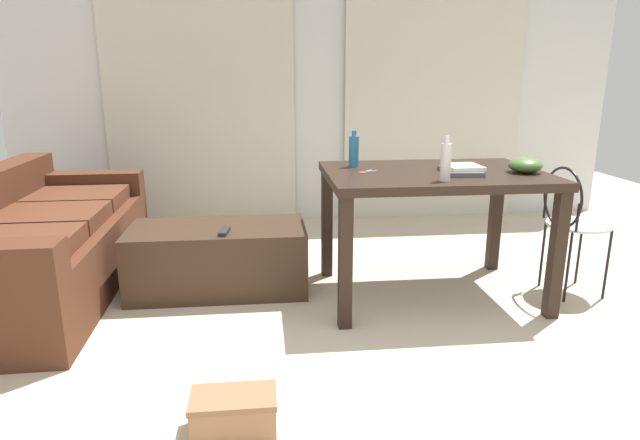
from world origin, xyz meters
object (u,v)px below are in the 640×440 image
scissors (366,172)px  tv_remote_primary (224,231)px  bottle_near (446,161)px  bowl (525,165)px  craft_table (433,188)px  couch (36,246)px  wire_chair (570,215)px  coffee_table (219,258)px  shoebox (234,413)px  bottle_far (354,151)px  book_stack (462,169)px

scissors → tv_remote_primary: bearing=175.0°
bottle_near → bowl: (0.55, 0.19, -0.06)m
craft_table → tv_remote_primary: craft_table is taller
couch → wire_chair: bearing=-6.9°
coffee_table → craft_table: 1.40m
bottle_near → shoebox: 1.65m
couch → bottle_far: bearing=-3.2°
bottle_far → scissors: bottle_far is taller
book_stack → scissors: bearing=170.7°
couch → tv_remote_primary: size_ratio=13.63×
bottle_near → shoebox: (-1.10, -0.93, -0.81)m
book_stack → shoebox: (-1.28, -1.14, -0.72)m
bowl → shoebox: (-1.65, -1.12, -0.74)m
bowl → scissors: size_ratio=1.68×
coffee_table → tv_remote_primary: (0.06, -0.15, 0.22)m
bottle_near → wire_chair: bearing=14.2°
bottle_far → book_stack: bearing=-27.0°
couch → book_stack: (2.56, -0.41, 0.50)m
coffee_table → bottle_near: size_ratio=4.59×
bowl → tv_remote_primary: 1.81m
coffee_table → wire_chair: (2.15, -0.30, 0.30)m
couch → craft_table: bearing=-7.5°
craft_table → bottle_far: 0.53m
wire_chair → bowl: bearing=-174.8°
coffee_table → craft_table: (1.30, -0.22, 0.47)m
craft_table → scissors: 0.42m
book_stack → scissors: (-0.54, 0.09, -0.02)m
craft_table → book_stack: size_ratio=4.40×
bottle_near → scissors: 0.49m
bowl → book_stack: 0.37m
tv_remote_primary → shoebox: 1.36m
tv_remote_primary → bottle_far: bearing=17.2°
wire_chair → scissors: bearing=176.4°
coffee_table → book_stack: bearing=-12.2°
coffee_table → bottle_near: bearing=-22.6°
wire_chair → bottle_far: bearing=167.5°
coffee_table → shoebox: size_ratio=3.35×
scissors → tv_remote_primary: (-0.84, 0.07, -0.36)m
bottle_near → bottle_far: bearing=128.6°
craft_table → bottle_near: bottle_near is taller
wire_chair → bottle_far: 1.37m
wire_chair → shoebox: (-1.99, -1.15, -0.43)m
bottle_far → shoebox: bearing=-115.8°
bottle_near → tv_remote_primary: bottle_near is taller
book_stack → bowl: bearing=-3.2°
book_stack → bottle_far: bearing=153.0°
bowl → book_stack: bearing=176.8°
bowl → shoebox: size_ratio=0.59×
bottle_far → bowl: (0.95, -0.32, -0.05)m
couch → bowl: (2.93, -0.43, 0.52)m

